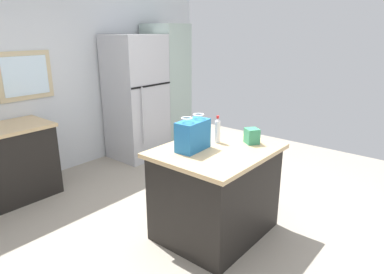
# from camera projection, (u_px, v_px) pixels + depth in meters

# --- Properties ---
(ground) EXTENTS (6.49, 6.49, 0.00)m
(ground) POSITION_uv_depth(u_px,v_px,m) (204.00, 226.00, 3.50)
(ground) COLOR #9E9384
(back_wall) EXTENTS (5.41, 0.13, 2.55)m
(back_wall) POSITION_uv_depth(u_px,v_px,m) (59.00, 80.00, 4.65)
(back_wall) COLOR silver
(back_wall) RESTS_ON ground
(kitchen_island) EXTENTS (1.12, 0.92, 0.88)m
(kitchen_island) POSITION_uv_depth(u_px,v_px,m) (216.00, 191.00, 3.29)
(kitchen_island) COLOR black
(kitchen_island) RESTS_ON ground
(refrigerator) EXTENTS (0.78, 0.73, 1.87)m
(refrigerator) POSITION_uv_depth(u_px,v_px,m) (136.00, 98.00, 5.22)
(refrigerator) COLOR #B7B7BC
(refrigerator) RESTS_ON ground
(tall_cabinet) EXTENTS (0.53, 0.66, 2.03)m
(tall_cabinet) POSITION_uv_depth(u_px,v_px,m) (167.00, 87.00, 5.69)
(tall_cabinet) COLOR #9EB2A8
(tall_cabinet) RESTS_ON ground
(shopping_bag) EXTENTS (0.34, 0.20, 0.32)m
(shopping_bag) POSITION_uv_depth(u_px,v_px,m) (193.00, 135.00, 3.08)
(shopping_bag) COLOR #236BAD
(shopping_bag) RESTS_ON kitchen_island
(small_box) EXTENTS (0.17, 0.17, 0.15)m
(small_box) POSITION_uv_depth(u_px,v_px,m) (252.00, 136.00, 3.27)
(small_box) COLOR #388E66
(small_box) RESTS_ON kitchen_island
(bottle) EXTENTS (0.06, 0.06, 0.27)m
(bottle) POSITION_uv_depth(u_px,v_px,m) (217.00, 130.00, 3.29)
(bottle) COLOR white
(bottle) RESTS_ON kitchen_island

